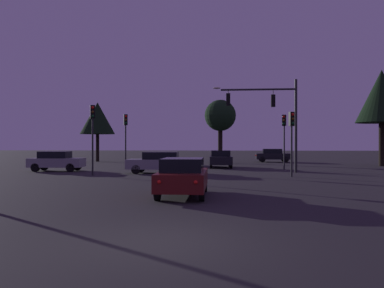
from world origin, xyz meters
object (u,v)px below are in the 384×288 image
(traffic_light_corner_left, at_px, (93,126))
(traffic_light_median, at_px, (126,130))
(traffic_light_corner_right, at_px, (284,131))
(tree_behind_sign, at_px, (220,116))
(car_crossing_left, at_px, (159,162))
(traffic_signal_mast_arm, at_px, (272,110))
(tree_left_far, at_px, (382,97))
(car_nearside_lane, at_px, (183,176))
(traffic_light_far_side, at_px, (292,131))
(car_far_lane, at_px, (221,159))
(car_parked_lot, at_px, (273,155))
(car_crossing_right, at_px, (56,161))
(tree_center_horizon, at_px, (98,118))

(traffic_light_corner_left, distance_m, traffic_light_median, 6.45)
(traffic_light_corner_right, xyz_separation_m, tree_behind_sign, (-4.97, 10.59, 2.01))
(traffic_light_corner_left, height_order, car_crossing_left, traffic_light_corner_left)
(traffic_signal_mast_arm, relative_size, tree_left_far, 0.75)
(traffic_signal_mast_arm, distance_m, traffic_light_median, 12.05)
(traffic_signal_mast_arm, height_order, tree_left_far, tree_left_far)
(traffic_signal_mast_arm, height_order, car_nearside_lane, traffic_signal_mast_arm)
(traffic_light_corner_left, xyz_separation_m, traffic_light_far_side, (12.94, -0.24, -0.35))
(traffic_light_corner_right, xyz_separation_m, traffic_light_far_side, (-0.76, -6.59, -0.22))
(car_far_lane, bearing_deg, car_parked_lot, 59.02)
(car_crossing_left, xyz_separation_m, car_crossing_right, (-8.18, 1.60, -0.00))
(tree_behind_sign, bearing_deg, traffic_signal_mast_arm, -75.27)
(car_crossing_left, height_order, car_far_lane, same)
(car_parked_lot, height_order, tree_behind_sign, tree_behind_sign)
(traffic_light_corner_left, xyz_separation_m, car_crossing_right, (-4.03, 3.65, -2.49))
(car_nearside_lane, xyz_separation_m, car_parked_lot, (8.05, 28.30, -0.00))
(car_crossing_left, relative_size, tree_center_horizon, 0.65)
(traffic_light_far_side, height_order, tree_left_far, tree_left_far)
(tree_left_far, bearing_deg, car_crossing_left, -153.82)
(car_far_lane, bearing_deg, tree_behind_sign, 89.22)
(traffic_light_far_side, relative_size, tree_left_far, 0.46)
(car_nearside_lane, distance_m, tree_left_far, 27.55)
(traffic_light_corner_left, height_order, traffic_light_far_side, traffic_light_corner_left)
(tree_left_far, bearing_deg, car_crossing_right, -163.87)
(traffic_signal_mast_arm, relative_size, car_crossing_left, 1.50)
(traffic_signal_mast_arm, xyz_separation_m, car_crossing_left, (-8.12, -1.40, -3.80))
(car_nearside_lane, distance_m, car_crossing_right, 16.82)
(traffic_light_median, relative_size, car_crossing_right, 1.11)
(traffic_light_far_side, relative_size, tree_behind_sign, 0.59)
(traffic_light_corner_left, height_order, car_parked_lot, traffic_light_corner_left)
(traffic_light_corner_right, bearing_deg, tree_behind_sign, 115.16)
(traffic_light_far_side, xyz_separation_m, tree_left_far, (10.80, 11.92, 3.60))
(car_parked_lot, bearing_deg, traffic_light_corner_left, -127.86)
(tree_left_far, distance_m, tree_center_horizon, 30.37)
(traffic_signal_mast_arm, bearing_deg, traffic_light_corner_right, 63.85)
(traffic_light_far_side, height_order, tree_center_horizon, tree_center_horizon)
(traffic_light_median, relative_size, tree_behind_sign, 0.65)
(traffic_signal_mast_arm, xyz_separation_m, car_far_lane, (-3.66, 5.28, -3.80))
(car_nearside_lane, distance_m, car_crossing_left, 11.59)
(traffic_light_corner_right, relative_size, tree_center_horizon, 0.64)
(car_far_lane, bearing_deg, car_nearside_lane, -95.88)
(traffic_light_median, distance_m, tree_center_horizon, 14.21)
(traffic_light_corner_right, bearing_deg, tree_left_far, 27.96)
(traffic_light_corner_left, distance_m, car_far_lane, 12.51)
(car_nearside_lane, xyz_separation_m, car_crossing_right, (-10.80, 12.89, -0.00))
(traffic_light_corner_left, distance_m, tree_behind_sign, 19.15)
(traffic_light_corner_left, bearing_deg, car_nearside_lane, -53.81)
(traffic_signal_mast_arm, relative_size, car_far_lane, 1.68)
(traffic_light_corner_left, height_order, tree_left_far, tree_left_far)
(tree_behind_sign, height_order, tree_center_horizon, tree_center_horizon)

